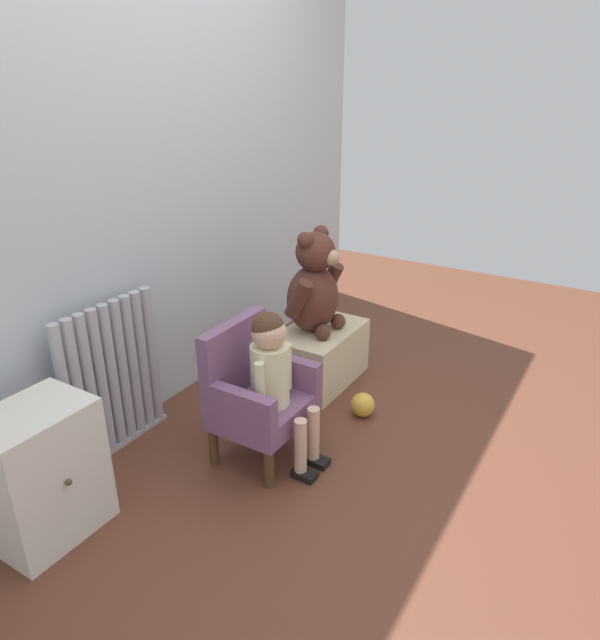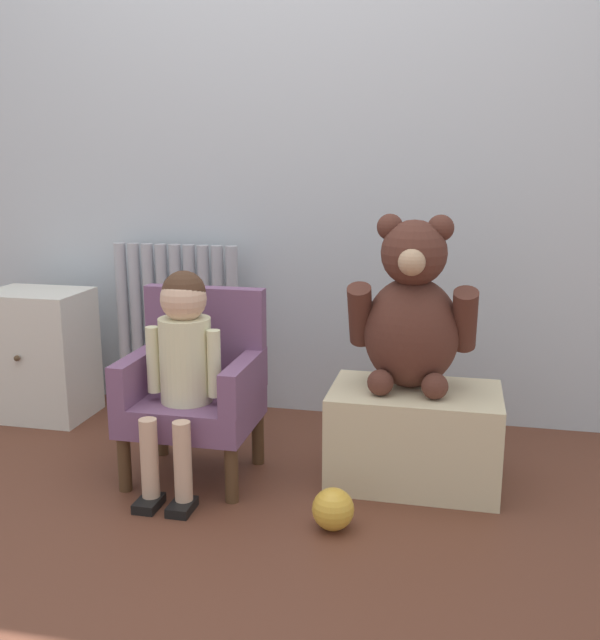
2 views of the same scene
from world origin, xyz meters
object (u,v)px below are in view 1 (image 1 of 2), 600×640
(child_armchair, at_px, (255,392))
(low_bench, at_px, (320,355))
(large_teddy_bear, at_px, (314,287))
(toy_ball, at_px, (363,405))
(radiator, at_px, (113,379))
(child_figure, at_px, (274,368))
(small_dresser, at_px, (41,473))

(child_armchair, distance_m, low_bench, 0.76)
(low_bench, distance_m, large_teddy_bear, 0.42)
(low_bench, height_order, large_teddy_bear, large_teddy_bear)
(low_bench, bearing_deg, large_teddy_bear, 128.45)
(child_armchair, distance_m, toy_ball, 0.66)
(child_armchair, xyz_separation_m, toy_ball, (0.53, -0.29, -0.25))
(radiator, relative_size, large_teddy_bear, 1.26)
(child_figure, distance_m, large_teddy_bear, 0.75)
(child_figure, height_order, large_teddy_bear, large_teddy_bear)
(radiator, height_order, toy_ball, radiator)
(radiator, xyz_separation_m, child_armchair, (0.30, -0.58, -0.04))
(child_armchair, xyz_separation_m, low_bench, (0.74, 0.08, -0.15))
(child_figure, height_order, toy_ball, child_figure)
(large_teddy_bear, bearing_deg, child_figure, -163.05)
(radiator, xyz_separation_m, low_bench, (1.04, -0.50, -0.20))
(radiator, xyz_separation_m, small_dresser, (-0.53, -0.20, -0.09))
(large_teddy_bear, bearing_deg, child_armchair, -171.10)
(small_dresser, distance_m, child_figure, 0.99)
(radiator, distance_m, large_teddy_bear, 1.14)
(radiator, height_order, large_teddy_bear, large_teddy_bear)
(small_dresser, bearing_deg, toy_ball, -26.27)
(radiator, relative_size, small_dresser, 1.34)
(radiator, relative_size, child_armchair, 1.14)
(radiator, distance_m, small_dresser, 0.58)
(small_dresser, relative_size, large_teddy_bear, 0.94)
(small_dresser, relative_size, child_figure, 0.75)
(child_figure, relative_size, large_teddy_bear, 1.26)
(child_figure, height_order, low_bench, child_figure)
(child_armchair, relative_size, low_bench, 1.14)
(low_bench, xyz_separation_m, toy_ball, (-0.21, -0.38, -0.10))
(toy_ball, bearing_deg, small_dresser, 153.73)
(radiator, xyz_separation_m, child_figure, (0.30, -0.69, 0.11))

